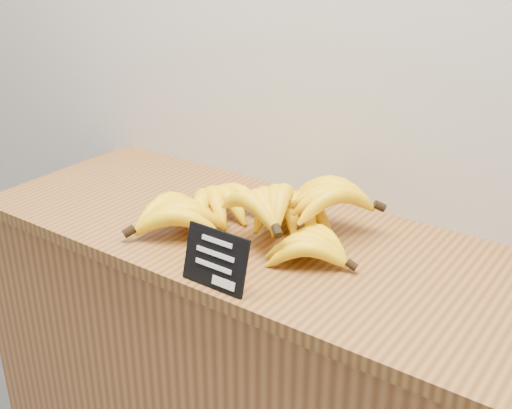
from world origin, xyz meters
name	(u,v)px	position (x,y,z in m)	size (l,w,h in m)	color
counter	(267,404)	(0.10, 2.75, 0.45)	(1.52, 0.50, 0.90)	#9D6232
counter_top	(269,240)	(0.10, 2.75, 0.92)	(1.37, 0.54, 0.03)	brown
chalkboard_sign	(215,259)	(0.14, 2.51, 0.99)	(0.14, 0.01, 0.11)	black
banana_pile	(259,211)	(0.08, 2.74, 0.98)	(0.54, 0.39, 0.13)	yellow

